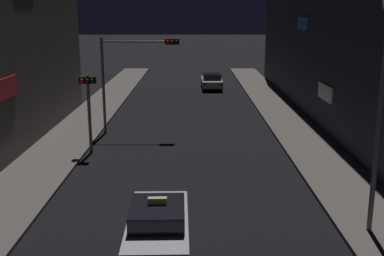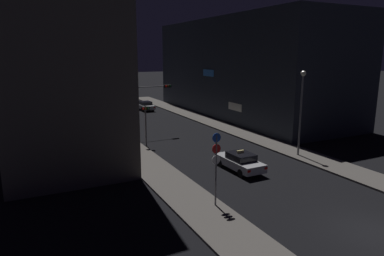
# 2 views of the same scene
# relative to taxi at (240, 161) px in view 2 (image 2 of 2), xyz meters

# --- Properties ---
(ground_plane) EXTENTS (300.00, 300.00, 0.00)m
(ground_plane) POSITION_rel_taxi_xyz_m (0.71, -10.79, -0.74)
(ground_plane) COLOR black
(sidewalk_left) EXTENTS (3.01, 58.47, 0.14)m
(sidewalk_left) POSITION_rel_taxi_xyz_m (-5.82, 16.45, -0.66)
(sidewalk_left) COLOR #5B5651
(sidewalk_left) RESTS_ON ground_plane
(sidewalk_right) EXTENTS (3.01, 58.47, 0.14)m
(sidewalk_right) POSITION_rel_taxi_xyz_m (7.24, 16.45, -0.66)
(sidewalk_right) COLOR #5B5651
(sidewalk_right) RESTS_ON ground_plane
(building_facade_left) EXTENTS (8.71, 20.99, 20.12)m
(building_facade_left) POSITION_rel_taxi_xyz_m (-11.64, 11.97, 9.32)
(building_facade_left) COLOR #514C47
(building_facade_left) RESTS_ON ground_plane
(building_facade_right) EXTENTS (12.00, 33.64, 13.37)m
(building_facade_right) POSITION_rel_taxi_xyz_m (14.70, 20.74, 5.95)
(building_facade_right) COLOR #282D38
(building_facade_right) RESTS_ON ground_plane
(taxi) EXTENTS (1.91, 4.49, 1.62)m
(taxi) POSITION_rel_taxi_xyz_m (0.00, 0.00, 0.00)
(taxi) COLOR #B7B7BC
(taxi) RESTS_ON ground_plane
(far_car) EXTENTS (1.88, 4.48, 1.42)m
(far_car) POSITION_rel_taxi_xyz_m (2.83, 30.44, -0.00)
(far_car) COLOR #B7B7BC
(far_car) RESTS_ON ground_plane
(traffic_light_overhead) EXTENTS (4.45, 0.42, 5.55)m
(traffic_light_overhead) POSITION_rel_taxi_xyz_m (-2.41, 13.90, 3.27)
(traffic_light_overhead) COLOR slate
(traffic_light_overhead) RESTS_ON ground_plane
(traffic_light_left_kerb) EXTENTS (0.80, 0.42, 3.94)m
(traffic_light_left_kerb) POSITION_rel_taxi_xyz_m (-4.06, 9.87, 2.08)
(traffic_light_left_kerb) COLOR slate
(traffic_light_left_kerb) RESTS_ON ground_plane
(sign_pole_left) EXTENTS (0.54, 0.10, 4.29)m
(sign_pole_left) POSITION_rel_taxi_xyz_m (-4.89, -4.76, 1.99)
(sign_pole_left) COLOR slate
(sign_pole_left) RESTS_ON sidewalk_left
(street_lamp_near_block) EXTENTS (0.45, 0.45, 7.22)m
(street_lamp_near_block) POSITION_rel_taxi_xyz_m (6.68, 0.90, 4.04)
(street_lamp_near_block) COLOR slate
(street_lamp_near_block) RESTS_ON sidewalk_right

